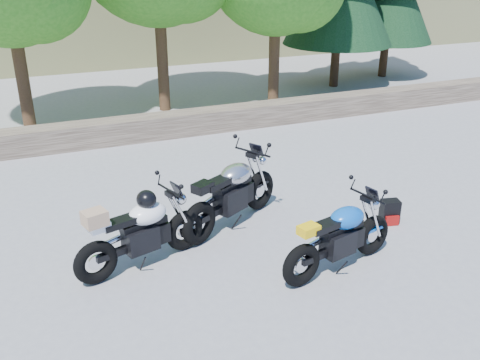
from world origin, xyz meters
The scene contains 6 objects.
ground centered at (0.00, 0.00, 0.00)m, with size 90.00×90.00×0.00m, color gray.
stone_wall centered at (0.00, 5.50, 0.25)m, with size 22.00×0.55×0.50m, color #483A30.
silver_bike centered at (0.11, 1.10, 0.50)m, with size 1.86×1.14×1.03m.
white_bike centered at (-1.38, 0.48, 0.51)m, with size 1.83×0.76×1.04m.
blue_bike centered at (0.94, -0.55, 0.45)m, with size 1.82×0.68×0.92m.
backpack centered at (2.33, 0.25, 0.18)m, with size 0.30×0.28×0.36m.
Camera 1 is at (-2.47, -5.55, 3.81)m, focal length 40.00 mm.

